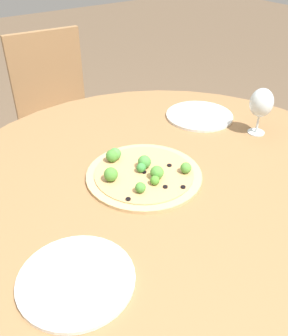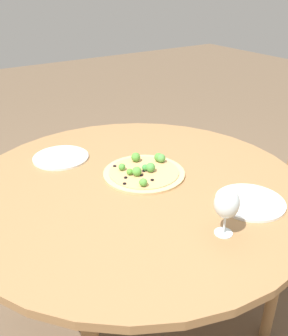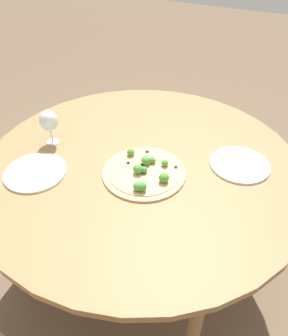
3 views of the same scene
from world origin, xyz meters
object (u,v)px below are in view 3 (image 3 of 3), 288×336
at_px(plate_near, 240,165).
at_px(wine_glass, 49,121).
at_px(pizza, 144,172).
at_px(plate_far, 35,172).

bearing_deg(plate_near, wine_glass, -74.94).
xyz_separation_m(pizza, wine_glass, (-0.01, -0.49, 0.10)).
height_order(pizza, plate_far, pizza).
relative_size(plate_near, plate_far, 0.99).
distance_m(plate_near, plate_far, 0.87).
relative_size(pizza, wine_glass, 2.06).
xyz_separation_m(pizza, plate_near, (-0.24, 0.34, -0.01)).
distance_m(pizza, plate_near, 0.41).
relative_size(wine_glass, plate_far, 0.65).
bearing_deg(pizza, wine_glass, -91.72).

